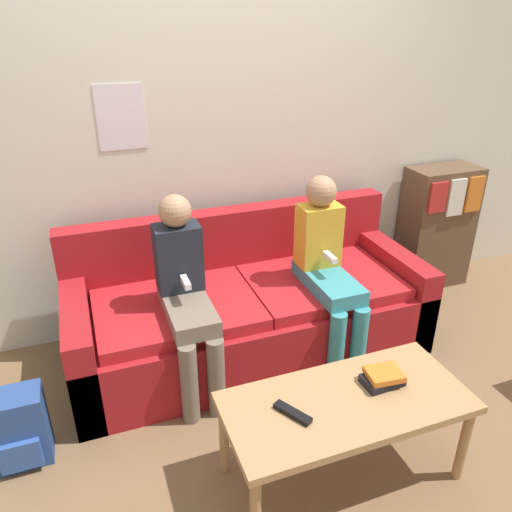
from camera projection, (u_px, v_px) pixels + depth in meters
name	position (u px, v px, depth m)	size (l,w,h in m)	color
ground_plane	(282.00, 402.00, 2.69)	(10.00, 10.00, 0.00)	brown
wall_back	(219.00, 122.00, 3.01)	(8.00, 0.06, 2.60)	silver
couch	(248.00, 310.00, 3.03)	(2.08, 0.84, 0.81)	maroon
coffee_table	(346.00, 408.00, 2.12)	(1.05, 0.48, 0.43)	#AD7F51
person_left	(185.00, 290.00, 2.59)	(0.24, 0.57, 1.07)	#756656
person_right	(327.00, 263.00, 2.85)	(0.24, 0.57, 1.09)	teal
tv_remote	(293.00, 413.00, 2.01)	(0.12, 0.17, 0.02)	black
book_stack	(383.00, 378.00, 2.17)	(0.18, 0.14, 0.06)	black
bookshelf	(436.00, 227.00, 3.72)	(0.51, 0.30, 0.91)	brown
backpack	(19.00, 429.00, 2.28)	(0.25, 0.21, 0.37)	#284789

